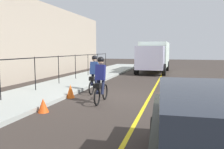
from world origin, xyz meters
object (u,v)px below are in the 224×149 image
at_px(cyclist_lead, 94,74).
at_px(traffic_cone_far, 70,91).
at_px(box_truck_background, 154,56).
at_px(traffic_cone_near, 43,105).
at_px(patrol_sedan, 218,143).
at_px(cyclist_follow, 101,80).

relative_size(cyclist_lead, traffic_cone_far, 3.09).
distance_m(box_truck_background, traffic_cone_near, 14.65).
relative_size(patrol_sedan, box_truck_background, 0.67).
distance_m(patrol_sedan, traffic_cone_near, 5.74).
distance_m(cyclist_lead, cyclist_follow, 2.05).
relative_size(cyclist_follow, box_truck_background, 0.27).
distance_m(cyclist_lead, patrol_sedan, 7.98).
height_order(patrol_sedan, box_truck_background, box_truck_background).
bearing_deg(cyclist_lead, traffic_cone_near, 170.93).
xyz_separation_m(cyclist_follow, box_truck_background, (12.63, -0.86, 0.64)).
bearing_deg(cyclist_follow, traffic_cone_far, 70.98).
bearing_deg(cyclist_lead, traffic_cone_far, 153.50).
bearing_deg(traffic_cone_near, patrol_sedan, -122.95).
distance_m(box_truck_background, traffic_cone_far, 12.44).
distance_m(traffic_cone_near, traffic_cone_far, 2.28).
bearing_deg(patrol_sedan, traffic_cone_near, 53.26).
bearing_deg(traffic_cone_far, cyclist_follow, -107.42).
bearing_deg(cyclist_lead, patrol_sedan, -148.83).
bearing_deg(patrol_sedan, traffic_cone_far, 38.72).
height_order(cyclist_lead, patrol_sedan, cyclist_lead).
bearing_deg(box_truck_background, cyclist_lead, -8.00).
relative_size(cyclist_lead, cyclist_follow, 1.00).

